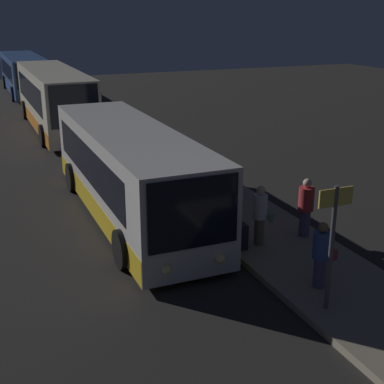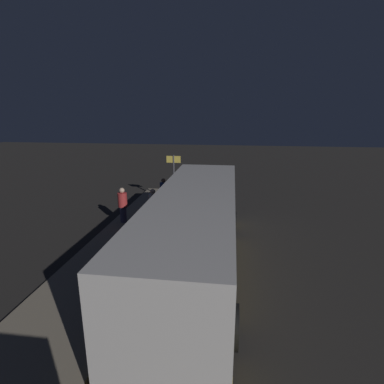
{
  "view_description": "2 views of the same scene",
  "coord_description": "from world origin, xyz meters",
  "px_view_note": "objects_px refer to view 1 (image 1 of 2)",
  "views": [
    {
      "loc": [
        15.26,
        -4.49,
        6.32
      ],
      "look_at": [
        3.22,
        0.59,
        1.87
      ],
      "focal_mm": 50.0,
      "sensor_mm": 36.0,
      "label": 1
    },
    {
      "loc": [
        -9.66,
        -1.15,
        5.38
      ],
      "look_at": [
        3.22,
        0.59,
        1.87
      ],
      "focal_mm": 28.0,
      "sensor_mm": 36.0,
      "label": 2
    }
  ],
  "objects_px": {
    "bus_third": "(24,75)",
    "passenger_boarding": "(306,206)",
    "sign_post": "(333,233)",
    "passenger_with_bags": "(260,213)",
    "bus_lead": "(129,173)",
    "passenger_waiting": "(322,253)",
    "bus_second": "(54,99)",
    "suitcase": "(241,235)"
  },
  "relations": [
    {
      "from": "bus_third",
      "to": "passenger_boarding",
      "type": "distance_m",
      "value": 33.52
    },
    {
      "from": "passenger_boarding",
      "to": "sign_post",
      "type": "distance_m",
      "value": 4.06
    },
    {
      "from": "passenger_boarding",
      "to": "passenger_with_bags",
      "type": "xyz_separation_m",
      "value": [
        0.03,
        -1.48,
        0.0
      ]
    },
    {
      "from": "bus_third",
      "to": "bus_lead",
      "type": "bearing_deg",
      "value": -0.0
    },
    {
      "from": "bus_lead",
      "to": "passenger_waiting",
      "type": "bearing_deg",
      "value": 21.47
    },
    {
      "from": "bus_lead",
      "to": "bus_third",
      "type": "xyz_separation_m",
      "value": [
        -29.31,
        0.0,
        0.04
      ]
    },
    {
      "from": "bus_lead",
      "to": "passenger_with_bags",
      "type": "distance_m",
      "value": 4.73
    },
    {
      "from": "bus_third",
      "to": "sign_post",
      "type": "relative_size",
      "value": 4.18
    },
    {
      "from": "bus_third",
      "to": "passenger_boarding",
      "type": "height_order",
      "value": "bus_third"
    },
    {
      "from": "bus_second",
      "to": "passenger_boarding",
      "type": "xyz_separation_m",
      "value": [
        18.53,
        3.99,
        -0.55
      ]
    },
    {
      "from": "bus_third",
      "to": "passenger_with_bags",
      "type": "relative_size",
      "value": 6.9
    },
    {
      "from": "bus_lead",
      "to": "sign_post",
      "type": "height_order",
      "value": "sign_post"
    },
    {
      "from": "suitcase",
      "to": "passenger_boarding",
      "type": "bearing_deg",
      "value": 90.89
    },
    {
      "from": "passenger_with_bags",
      "to": "suitcase",
      "type": "relative_size",
      "value": 1.78
    },
    {
      "from": "bus_lead",
      "to": "bus_second",
      "type": "distance_m",
      "value": 14.56
    },
    {
      "from": "suitcase",
      "to": "sign_post",
      "type": "bearing_deg",
      "value": 4.28
    },
    {
      "from": "passenger_with_bags",
      "to": "suitcase",
      "type": "xyz_separation_m",
      "value": [
        0.01,
        -0.6,
        -0.55
      ]
    },
    {
      "from": "bus_lead",
      "to": "suitcase",
      "type": "bearing_deg",
      "value": 25.52
    },
    {
      "from": "bus_second",
      "to": "bus_third",
      "type": "height_order",
      "value": "bus_second"
    },
    {
      "from": "passenger_boarding",
      "to": "passenger_waiting",
      "type": "height_order",
      "value": "passenger_boarding"
    },
    {
      "from": "bus_lead",
      "to": "sign_post",
      "type": "bearing_deg",
      "value": 16.16
    },
    {
      "from": "sign_post",
      "to": "bus_second",
      "type": "bearing_deg",
      "value": -174.37
    },
    {
      "from": "bus_second",
      "to": "passenger_boarding",
      "type": "distance_m",
      "value": 18.96
    },
    {
      "from": "bus_lead",
      "to": "passenger_boarding",
      "type": "bearing_deg",
      "value": 45.13
    },
    {
      "from": "passenger_boarding",
      "to": "sign_post",
      "type": "relative_size",
      "value": 0.61
    },
    {
      "from": "suitcase",
      "to": "bus_third",
      "type": "bearing_deg",
      "value": -176.72
    },
    {
      "from": "bus_third",
      "to": "sign_post",
      "type": "bearing_deg",
      "value": 3.38
    },
    {
      "from": "bus_second",
      "to": "passenger_boarding",
      "type": "bearing_deg",
      "value": 12.15
    },
    {
      "from": "bus_second",
      "to": "sign_post",
      "type": "xyz_separation_m",
      "value": [
        22.06,
        2.17,
        0.31
      ]
    },
    {
      "from": "bus_lead",
      "to": "bus_second",
      "type": "xyz_separation_m",
      "value": [
        -14.56,
        0.0,
        0.21
      ]
    },
    {
      "from": "suitcase",
      "to": "passenger_with_bags",
      "type": "bearing_deg",
      "value": 90.61
    },
    {
      "from": "bus_lead",
      "to": "suitcase",
      "type": "height_order",
      "value": "bus_lead"
    },
    {
      "from": "bus_third",
      "to": "passenger_boarding",
      "type": "relative_size",
      "value": 6.85
    },
    {
      "from": "bus_lead",
      "to": "suitcase",
      "type": "relative_size",
      "value": 11.05
    },
    {
      "from": "bus_lead",
      "to": "bus_third",
      "type": "relative_size",
      "value": 0.9
    },
    {
      "from": "passenger_with_bags",
      "to": "passenger_waiting",
      "type": "bearing_deg",
      "value": 29.57
    },
    {
      "from": "bus_second",
      "to": "passenger_boarding",
      "type": "relative_size",
      "value": 7.0
    },
    {
      "from": "passenger_waiting",
      "to": "suitcase",
      "type": "relative_size",
      "value": 1.7
    },
    {
      "from": "passenger_waiting",
      "to": "passenger_with_bags",
      "type": "relative_size",
      "value": 0.95
    },
    {
      "from": "passenger_boarding",
      "to": "sign_post",
      "type": "height_order",
      "value": "sign_post"
    },
    {
      "from": "bus_lead",
      "to": "bus_third",
      "type": "bearing_deg",
      "value": 180.0
    },
    {
      "from": "passenger_boarding",
      "to": "bus_lead",
      "type": "bearing_deg",
      "value": 121.92
    }
  ]
}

